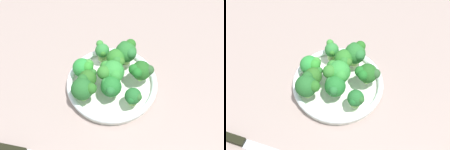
# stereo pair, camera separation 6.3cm
# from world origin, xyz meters

# --- Properties ---
(ground_plane) EXTENTS (1.30, 1.30, 0.03)m
(ground_plane) POSITION_xyz_m (0.00, 0.00, -0.01)
(ground_plane) COLOR gray
(bowl) EXTENTS (0.27, 0.27, 0.03)m
(bowl) POSITION_xyz_m (0.02, 0.04, 0.02)
(bowl) COLOR white
(bowl) RESTS_ON ground_plane
(broccoli_floret_0) EXTENTS (0.06, 0.06, 0.07)m
(broccoli_floret_0) POSITION_xyz_m (-0.01, 0.01, 0.07)
(broccoli_floret_0) COLOR #82B853
(broccoli_floret_0) RESTS_ON bowl
(broccoli_floret_1) EXTENTS (0.06, 0.05, 0.06)m
(broccoli_floret_1) POSITION_xyz_m (-0.04, 0.07, 0.07)
(broccoli_floret_1) COLOR #90C963
(broccoli_floret_1) RESTS_ON bowl
(broccoli_floret_2) EXTENTS (0.06, 0.06, 0.06)m
(broccoli_floret_2) POSITION_xyz_m (-0.02, 0.11, 0.07)
(broccoli_floret_2) COLOR #99DA62
(broccoli_floret_2) RESTS_ON bowl
(broccoli_floret_3) EXTENTS (0.07, 0.07, 0.08)m
(broccoli_floret_3) POSITION_xyz_m (0.11, 0.06, 0.08)
(broccoli_floret_3) COLOR #95BE60
(broccoli_floret_3) RESTS_ON bowl
(broccoli_floret_4) EXTENTS (0.05, 0.05, 0.05)m
(broccoli_floret_4) POSITION_xyz_m (0.01, -0.06, 0.06)
(broccoli_floret_4) COLOR #7CB754
(broccoli_floret_4) RESTS_ON bowl
(broccoli_floret_5) EXTENTS (0.04, 0.05, 0.06)m
(broccoli_floret_5) POSITION_xyz_m (0.06, 0.12, 0.07)
(broccoli_floret_5) COLOR #94C063
(broccoli_floret_5) RESTS_ON bowl
(broccoli_floret_6) EXTENTS (0.06, 0.06, 0.07)m
(broccoli_floret_6) POSITION_xyz_m (0.09, -0.01, 0.07)
(broccoli_floret_6) COLOR #A1D66C
(broccoli_floret_6) RESTS_ON bowl
(broccoli_floret_7) EXTENTS (0.07, 0.08, 0.07)m
(broccoli_floret_7) POSITION_xyz_m (0.02, 0.04, 0.07)
(broccoli_floret_7) COLOR #88BD5A
(broccoli_floret_7) RESTS_ON bowl
(broccoli_floret_8) EXTENTS (0.06, 0.06, 0.07)m
(broccoli_floret_8) POSITION_xyz_m (0.06, 0.06, 0.08)
(broccoli_floret_8) COLOR #7DB153
(broccoli_floret_8) RESTS_ON bowl
(broccoli_floret_9) EXTENTS (0.06, 0.07, 0.07)m
(broccoli_floret_9) POSITION_xyz_m (-0.07, 0.05, 0.07)
(broccoli_floret_9) COLOR #86C55D
(broccoli_floret_9) RESTS_ON bowl
(knife) EXTENTS (0.17, 0.23, 0.01)m
(knife) POSITION_xyz_m (-0.29, 0.04, 0.01)
(knife) COLOR silver
(knife) RESTS_ON ground_plane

